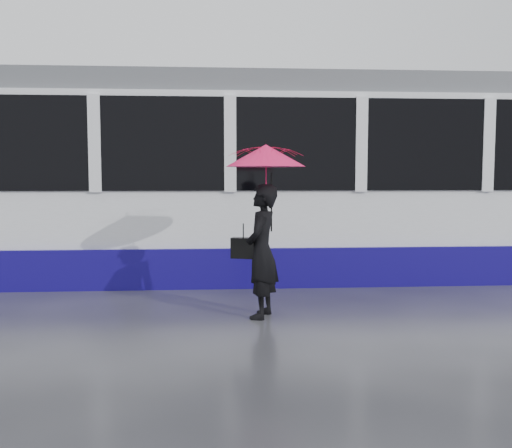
{
  "coord_description": "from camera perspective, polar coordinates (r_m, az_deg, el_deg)",
  "views": [
    {
      "loc": [
        -0.85,
        -7.35,
        1.72
      ],
      "look_at": [
        -0.33,
        -0.01,
        1.1
      ],
      "focal_mm": 40.0,
      "sensor_mm": 36.0,
      "label": 1
    }
  ],
  "objects": [
    {
      "name": "woman",
      "position": [
        6.9,
        0.56,
        -2.74
      ],
      "size": [
        0.55,
        0.68,
        1.62
      ],
      "primitive_type": "imported",
      "rotation": [
        0.0,
        0.0,
        -1.88
      ],
      "color": "black",
      "rests_on": "ground"
    },
    {
      "name": "ground",
      "position": [
        7.59,
        2.52,
        -8.28
      ],
      "size": [
        90.0,
        90.0,
        0.0
      ],
      "primitive_type": "plane",
      "color": "#28282C",
      "rests_on": "ground"
    },
    {
      "name": "tram",
      "position": [
        9.93,
        -11.48,
        4.25
      ],
      "size": [
        26.0,
        2.56,
        3.35
      ],
      "color": "white",
      "rests_on": "ground"
    },
    {
      "name": "rails",
      "position": [
        10.03,
        0.89,
        -5.0
      ],
      "size": [
        34.0,
        1.51,
        0.02
      ],
      "color": "#3F3D38",
      "rests_on": "ground"
    },
    {
      "name": "umbrella",
      "position": [
        6.85,
        0.98,
        5.31
      ],
      "size": [
        1.2,
        1.2,
        1.1
      ],
      "rotation": [
        0.0,
        0.0,
        -0.31
      ],
      "color": "#F81450",
      "rests_on": "ground"
    },
    {
      "name": "handbag",
      "position": [
        6.91,
        -1.28,
        -2.41
      ],
      "size": [
        0.31,
        0.21,
        0.43
      ],
      "rotation": [
        0.0,
        0.0,
        -0.31
      ],
      "color": "black",
      "rests_on": "ground"
    }
  ]
}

